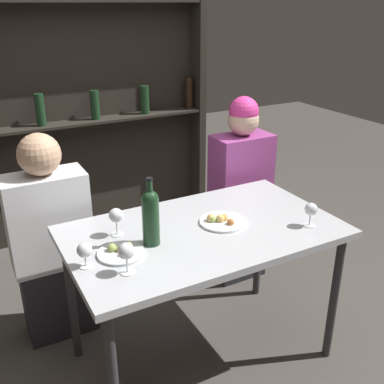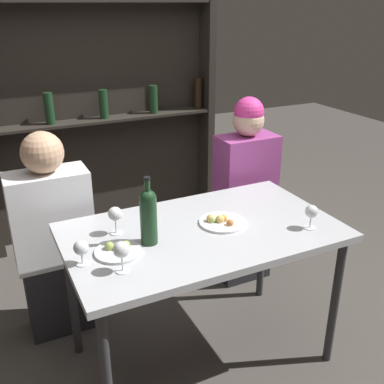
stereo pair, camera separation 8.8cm
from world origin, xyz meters
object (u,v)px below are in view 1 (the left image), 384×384
Objects in this scene: wine_glass_2 at (311,210)px; food_plate_0 at (221,221)px; wine_glass_1 at (85,251)px; seated_person_left at (52,245)px; wine_glass_0 at (116,216)px; food_plate_1 at (121,252)px; wine_bottle at (151,215)px; seated_person_right at (240,194)px; wine_glass_3 at (126,252)px.

food_plate_0 is at bearing 147.93° from wine_glass_2.
wine_glass_2 is at bearing -8.55° from wine_glass_1.
wine_glass_1 is at bearing -87.68° from seated_person_left.
food_plate_0 is (-0.37, 0.23, -0.07)m from wine_glass_2.
food_plate_1 is (-0.05, -0.18, -0.09)m from wine_glass_0.
seated_person_right is at bearing 33.68° from wine_bottle.
wine_glass_0 is at bearing 165.18° from food_plate_0.
wine_glass_2 is at bearing -32.07° from food_plate_0.
wine_glass_2 is 0.89× the size of wine_glass_3.
wine_bottle is at bearing -54.87° from wine_glass_0.
wine_bottle is at bearing -176.49° from food_plate_0.
food_plate_0 is at bearing 5.58° from wine_glass_1.
wine_bottle reaches higher than food_plate_1.
wine_glass_3 is at bearing 177.93° from wine_glass_2.
wine_glass_1 is (-0.32, -0.04, -0.07)m from wine_bottle.
wine_glass_2 is 0.52× the size of food_plate_0.
wine_glass_3 is at bearing -78.25° from seated_person_left.
wine_bottle is 0.33m from wine_glass_1.
seated_person_right is (1.08, 0.77, -0.26)m from wine_glass_3.
wine_glass_2 is (0.75, -0.21, -0.06)m from wine_bottle.
food_plate_0 is at bearing 18.98° from wine_glass_3.
wine_glass_3 reaches higher than food_plate_0.
food_plate_0 is (0.49, -0.13, -0.08)m from wine_glass_0.
seated_person_right reaches higher than wine_glass_1.
food_plate_0 is 0.95m from seated_person_left.
wine_glass_2 is (1.07, -0.16, 0.01)m from wine_glass_1.
seated_person_right is at bearing 27.90° from wine_glass_1.
wine_glass_2 is at bearing -36.23° from seated_person_left.
wine_glass_1 is 0.17m from food_plate_1.
wine_glass_1 is at bearing -174.42° from food_plate_0.
food_plate_0 is 0.79m from seated_person_right.
wine_glass_1 is at bearing 171.45° from wine_glass_2.
food_plate_0 is 1.12× the size of food_plate_1.
wine_glass_1 is at bearing -171.80° from food_plate_1.
wine_glass_0 is at bearing -62.14° from seated_person_left.
wine_glass_3 is 0.66× the size of food_plate_1.
wine_bottle is 2.91× the size of wine_glass_1.
wine_glass_3 reaches higher than wine_glass_1.
food_plate_1 is at bearing -73.16° from seated_person_left.
seated_person_left is (-0.19, 0.62, -0.23)m from food_plate_1.
food_plate_0 is at bearing -38.17° from seated_person_left.
wine_glass_0 is at bearing 75.28° from food_plate_1.
wine_glass_0 is at bearing 125.13° from wine_bottle.
wine_glass_0 reaches higher than wine_glass_1.
seated_person_left is (-0.03, 0.64, -0.29)m from wine_glass_1.
food_plate_0 reaches higher than food_plate_1.
seated_person_right is (1.00, 0.44, -0.26)m from wine_glass_0.
food_plate_0 is (0.57, 0.20, -0.08)m from wine_glass_3.
wine_glass_2 reaches higher than wine_glass_1.
food_plate_1 is (0.16, 0.02, -0.06)m from wine_glass_1.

